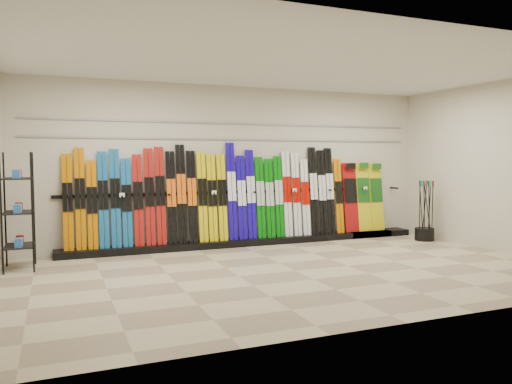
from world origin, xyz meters
name	(u,v)px	position (x,y,z in m)	size (l,w,h in m)	color
floor	(295,271)	(0.00, 0.00, 0.00)	(8.00, 8.00, 0.00)	gray
back_wall	(237,166)	(0.00, 2.50, 1.50)	(8.00, 8.00, 0.00)	beige
right_wall	(501,167)	(4.00, 0.00, 1.50)	(5.00, 5.00, 0.00)	beige
ceiling	(297,63)	(0.00, 0.00, 3.00)	(8.00, 8.00, 0.00)	silver
ski_rack_base	(252,241)	(0.22, 2.28, 0.06)	(8.00, 0.40, 0.12)	black
skis	(217,196)	(-0.45, 2.34, 0.94)	(5.38, 0.25, 1.82)	#C06900
snowboards	(363,197)	(2.77, 2.35, 0.83)	(0.96, 0.22, 1.43)	#990C0C
accessory_rack	(18,211)	(-3.75, 1.65, 0.87)	(0.40, 0.60, 1.74)	black
pole_bin	(424,234)	(3.60, 1.43, 0.12)	(0.38, 0.38, 0.25)	black
ski_poles	(426,210)	(3.60, 1.40, 0.61)	(0.30, 0.26, 1.18)	black
slatwall_rail_0	(237,139)	(0.00, 2.48, 2.00)	(7.60, 0.02, 0.03)	gray
slatwall_rail_1	(237,124)	(0.00, 2.48, 2.30)	(7.60, 0.02, 0.03)	gray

